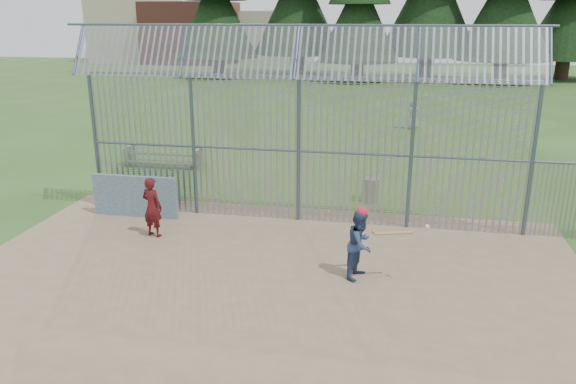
% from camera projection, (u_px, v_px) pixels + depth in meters
% --- Properties ---
extents(ground, '(120.00, 120.00, 0.00)m').
position_uv_depth(ground, '(271.00, 274.00, 12.56)').
color(ground, '#2D511E').
rests_on(ground, ground).
extents(dirt_infield, '(14.00, 10.00, 0.02)m').
position_uv_depth(dirt_infield, '(266.00, 283.00, 12.08)').
color(dirt_infield, '#756047').
rests_on(dirt_infield, ground).
extents(dugout_wall, '(2.50, 0.12, 1.20)m').
position_uv_depth(dugout_wall, '(135.00, 196.00, 15.92)').
color(dugout_wall, '#38566B').
rests_on(dugout_wall, dirt_infield).
extents(batter, '(0.79, 0.89, 1.53)m').
position_uv_depth(batter, '(360.00, 244.00, 12.16)').
color(batter, navy).
rests_on(batter, dirt_infield).
extents(onlooker, '(0.66, 0.52, 1.58)m').
position_uv_depth(onlooker, '(152.00, 207.00, 14.44)').
color(onlooker, maroon).
rests_on(onlooker, dirt_infield).
extents(bg_kid_standing, '(0.78, 0.53, 1.53)m').
position_uv_depth(bg_kid_standing, '(413.00, 114.00, 28.22)').
color(bg_kid_standing, gray).
rests_on(bg_kid_standing, ground).
extents(batting_gear, '(1.53, 0.43, 0.54)m').
position_uv_depth(batting_gear, '(371.00, 217.00, 11.89)').
color(batting_gear, red).
rests_on(batting_gear, ground).
extents(trash_can, '(0.56, 0.56, 0.82)m').
position_uv_depth(trash_can, '(370.00, 190.00, 17.32)').
color(trash_can, '#919499').
rests_on(trash_can, ground).
extents(bleacher, '(3.00, 0.95, 0.72)m').
position_uv_depth(bleacher, '(163.00, 155.00, 21.47)').
color(bleacher, gray).
rests_on(bleacher, ground).
extents(backstop_fence, '(20.09, 0.81, 5.30)m').
position_uv_depth(backstop_fence, '(366.00, 141.00, 14.73)').
color(backstop_fence, '#47566B').
rests_on(backstop_fence, ground).
extents(distant_buildings, '(26.50, 10.50, 8.00)m').
position_uv_depth(distant_buildings, '(187.00, 32.00, 68.55)').
color(distant_buildings, brown).
rests_on(distant_buildings, ground).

